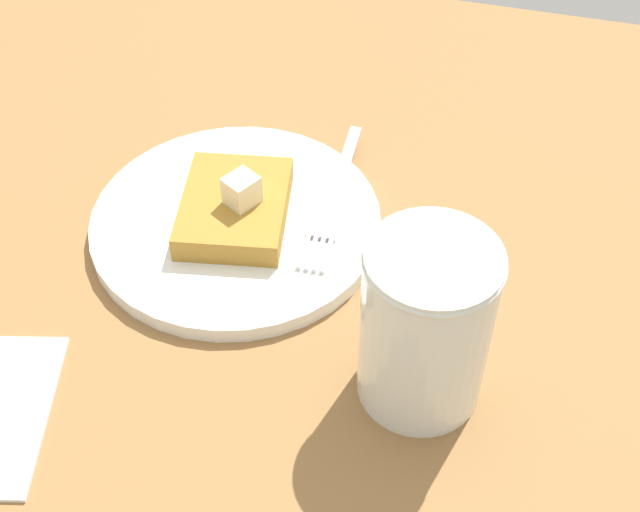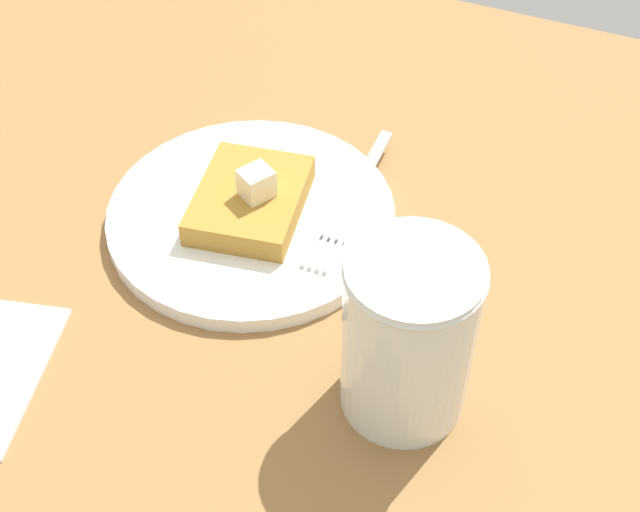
# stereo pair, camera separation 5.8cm
# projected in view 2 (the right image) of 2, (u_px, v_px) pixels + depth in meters

# --- Properties ---
(table_surface) EXTENTS (0.95, 0.95, 0.02)m
(table_surface) POSITION_uv_depth(u_px,v_px,m) (70.00, 299.00, 0.62)
(table_surface) COLOR olive
(table_surface) RESTS_ON ground
(plate) EXTENTS (0.21, 0.21, 0.01)m
(plate) POSITION_uv_depth(u_px,v_px,m) (251.00, 215.00, 0.66)
(plate) COLOR white
(plate) RESTS_ON table_surface
(toast_slice_center) EXTENTS (0.09, 0.11, 0.02)m
(toast_slice_center) POSITION_uv_depth(u_px,v_px,m) (250.00, 200.00, 0.65)
(toast_slice_center) COLOR #A6762C
(toast_slice_center) RESTS_ON plate
(butter_pat_primary) EXTENTS (0.03, 0.03, 0.02)m
(butter_pat_primary) POSITION_uv_depth(u_px,v_px,m) (256.00, 183.00, 0.63)
(butter_pat_primary) COLOR beige
(butter_pat_primary) RESTS_ON toast_slice_center
(fork) EXTENTS (0.02, 0.16, 0.00)m
(fork) POSITION_uv_depth(u_px,v_px,m) (348.00, 205.00, 0.65)
(fork) COLOR silver
(fork) RESTS_ON plate
(syrup_jar) EXTENTS (0.08, 0.08, 0.12)m
(syrup_jar) POSITION_uv_depth(u_px,v_px,m) (408.00, 342.00, 0.52)
(syrup_jar) COLOR #58280B
(syrup_jar) RESTS_ON table_surface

